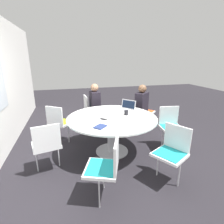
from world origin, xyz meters
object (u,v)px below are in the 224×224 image
(chair_3, at_px, (47,143))
(coffee_cup, at_px, (126,113))
(person_1, at_px, (96,103))
(cell_phone, at_px, (103,119))
(chair_2, at_px, (59,120))
(chair_5, at_px, (172,149))
(chair_4, at_px, (106,164))
(chair_1, at_px, (91,108))
(chair_0, at_px, (143,109))
(laptop, at_px, (127,108))
(person_0, at_px, (142,105))
(spiral_notebook, at_px, (100,127))
(chair_6, at_px, (171,124))

(chair_3, distance_m, coffee_cup, 1.58)
(person_1, bearing_deg, coffee_cup, 12.91)
(chair_3, bearing_deg, cell_phone, 1.10)
(chair_2, xyz_separation_m, person_1, (0.60, -0.93, 0.19))
(chair_3, relative_size, chair_5, 1.00)
(chair_4, bearing_deg, coffee_cup, -8.19)
(chair_1, bearing_deg, cell_phone, -4.69)
(chair_1, distance_m, person_1, 0.32)
(chair_0, relative_size, chair_1, 1.00)
(chair_5, xyz_separation_m, laptop, (1.42, 0.23, 0.28))
(chair_2, relative_size, person_0, 0.71)
(spiral_notebook, bearing_deg, chair_4, 174.84)
(chair_1, relative_size, coffee_cup, 8.89)
(person_0, height_order, laptop, person_0)
(chair_1, xyz_separation_m, cell_phone, (-1.63, -0.02, 0.23))
(chair_5, relative_size, laptop, 2.07)
(chair_0, height_order, laptop, laptop)
(chair_3, xyz_separation_m, chair_6, (0.24, -2.44, 0.00))
(chair_0, bearing_deg, chair_4, 15.52)
(chair_4, xyz_separation_m, spiral_notebook, (0.73, -0.07, 0.24))
(chair_5, distance_m, person_1, 2.48)
(chair_3, xyz_separation_m, person_1, (1.65, -1.09, 0.19))
(chair_0, relative_size, chair_2, 1.00)
(chair_3, height_order, chair_4, same)
(chair_1, relative_size, chair_4, 1.00)
(chair_3, height_order, person_1, person_1)
(spiral_notebook, bearing_deg, cell_phone, -19.36)
(chair_0, height_order, chair_2, same)
(chair_6, xyz_separation_m, spiral_notebook, (-0.35, 1.56, 0.24))
(coffee_cup, bearing_deg, chair_5, -161.72)
(laptop, height_order, coffee_cup, laptop)
(chair_2, bearing_deg, chair_6, 17.61)
(chair_0, xyz_separation_m, laptop, (-0.68, 0.70, 0.28))
(chair_3, height_order, chair_5, same)
(chair_2, relative_size, spiral_notebook, 3.43)
(chair_2, distance_m, cell_phone, 1.18)
(chair_3, distance_m, laptop, 1.81)
(person_0, height_order, coffee_cup, person_0)
(chair_1, bearing_deg, spiral_notebook, -8.49)
(chair_2, xyz_separation_m, spiral_notebook, (-1.16, -0.71, 0.24))
(chair_0, distance_m, chair_5, 2.15)
(person_1, bearing_deg, cell_phone, -8.89)
(chair_6, xyz_separation_m, cell_phone, (0.02, 1.43, 0.23))
(person_0, height_order, spiral_notebook, person_0)
(spiral_notebook, bearing_deg, chair_3, 82.89)
(chair_3, relative_size, coffee_cup, 8.89)
(chair_2, xyz_separation_m, chair_3, (-1.05, 0.16, 0.00))
(person_1, relative_size, spiral_notebook, 4.80)
(chair_3, relative_size, cell_phone, 5.74)
(chair_2, bearing_deg, chair_5, -8.58)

